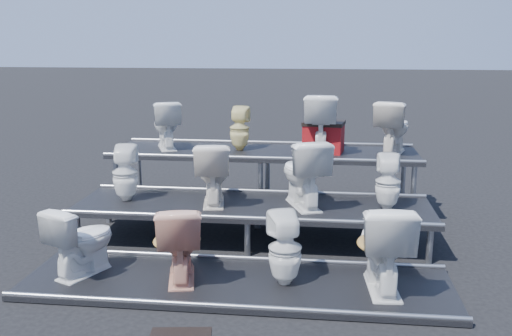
# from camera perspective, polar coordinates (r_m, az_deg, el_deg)

# --- Properties ---
(ground) EXTENTS (80.00, 80.00, 0.00)m
(ground) POSITION_cam_1_polar(r_m,az_deg,el_deg) (6.92, -0.33, -7.31)
(ground) COLOR black
(ground) RESTS_ON ground
(tier_front) EXTENTS (4.20, 1.20, 0.06)m
(tier_front) POSITION_cam_1_polar(r_m,az_deg,el_deg) (5.72, -1.98, -11.48)
(tier_front) COLOR black
(tier_front) RESTS_ON ground
(tier_mid) EXTENTS (4.20, 1.20, 0.46)m
(tier_mid) POSITION_cam_1_polar(r_m,az_deg,el_deg) (6.85, -0.33, -5.50)
(tier_mid) COLOR black
(tier_mid) RESTS_ON ground
(tier_back) EXTENTS (4.20, 1.20, 0.86)m
(tier_back) POSITION_cam_1_polar(r_m,az_deg,el_deg) (8.03, 0.82, -1.24)
(tier_back) COLOR black
(tier_back) RESTS_ON ground
(toilet_0) EXTENTS (0.66, 0.81, 0.72)m
(toilet_0) POSITION_cam_1_polar(r_m,az_deg,el_deg) (6.00, -17.02, -6.88)
(toilet_0) COLOR white
(toilet_0) RESTS_ON tier_front
(toilet_1) EXTENTS (0.59, 0.84, 0.77)m
(toilet_1) POSITION_cam_1_polar(r_m,az_deg,el_deg) (5.67, -7.63, -7.27)
(toilet_1) COLOR #E29F84
(toilet_1) RESTS_ON tier_front
(toilet_2) EXTENTS (0.41, 0.42, 0.71)m
(toilet_2) POSITION_cam_1_polar(r_m,az_deg,el_deg) (5.52, 2.91, -8.05)
(toilet_2) COLOR white
(toilet_2) RESTS_ON tier_front
(toilet_3) EXTENTS (0.54, 0.88, 0.86)m
(toilet_3) POSITION_cam_1_polar(r_m,az_deg,el_deg) (5.52, 12.61, -7.56)
(toilet_3) COLOR white
(toilet_3) RESTS_ON tier_front
(toilet_4) EXTENTS (0.35, 0.35, 0.68)m
(toilet_4) POSITION_cam_1_polar(r_m,az_deg,el_deg) (7.05, -12.95, -0.49)
(toilet_4) COLOR white
(toilet_4) RESTS_ON tier_mid
(toilet_5) EXTENTS (0.53, 0.79, 0.75)m
(toilet_5) POSITION_cam_1_polar(r_m,az_deg,el_deg) (6.76, -4.35, -0.46)
(toilet_5) COLOR white
(toilet_5) RESTS_ON tier_mid
(toilet_6) EXTENTS (0.70, 0.90, 0.81)m
(toilet_6) POSITION_cam_1_polar(r_m,az_deg,el_deg) (6.63, 4.74, -0.48)
(toilet_6) COLOR white
(toilet_6) RESTS_ON tier_mid
(toilet_7) EXTENTS (0.30, 0.31, 0.64)m
(toilet_7) POSITION_cam_1_polar(r_m,az_deg,el_deg) (6.69, 13.07, -1.38)
(toilet_7) COLOR white
(toilet_7) RESTS_ON tier_mid
(toilet_8) EXTENTS (0.60, 0.76, 0.68)m
(toilet_8) POSITION_cam_1_polar(r_m,az_deg,el_deg) (8.14, -9.00, 4.31)
(toilet_8) COLOR white
(toilet_8) RESTS_ON tier_back
(toilet_9) EXTENTS (0.29, 0.29, 0.61)m
(toilet_9) POSITION_cam_1_polar(r_m,az_deg,el_deg) (7.93, -1.65, 3.98)
(toilet_9) COLOR #EFE297
(toilet_9) RESTS_ON tier_back
(toilet_10) EXTENTS (0.48, 0.80, 0.80)m
(toilet_10) POSITION_cam_1_polar(r_m,az_deg,el_deg) (7.83, 6.55, 4.50)
(toilet_10) COLOR white
(toilet_10) RESTS_ON tier_back
(toilet_11) EXTENTS (0.61, 0.80, 0.72)m
(toilet_11) POSITION_cam_1_polar(r_m,az_deg,el_deg) (7.89, 13.55, 4.00)
(toilet_11) COLOR white
(toilet_11) RESTS_ON tier_back
(red_crate) EXTENTS (0.58, 0.49, 0.37)m
(red_crate) POSITION_cam_1_polar(r_m,az_deg,el_deg) (7.86, 6.77, 2.96)
(red_crate) COLOR maroon
(red_crate) RESTS_ON tier_back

